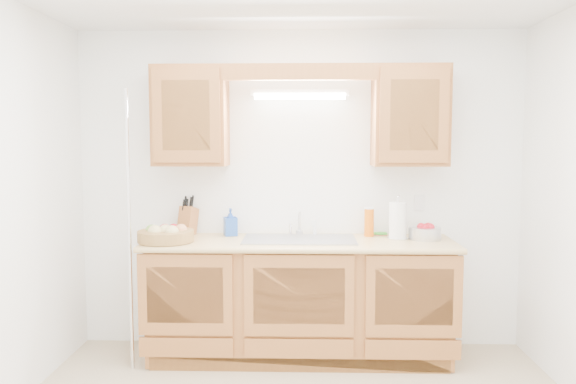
{
  "coord_description": "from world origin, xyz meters",
  "views": [
    {
      "loc": [
        0.03,
        -2.95,
        1.63
      ],
      "look_at": [
        -0.08,
        0.85,
        1.29
      ],
      "focal_mm": 35.0,
      "sensor_mm": 36.0,
      "label": 1
    }
  ],
  "objects_px": {
    "paper_towel": "(398,221)",
    "apple_bowl": "(425,232)",
    "knife_block": "(188,220)",
    "fruit_basket": "(166,234)"
  },
  "relations": [
    {
      "from": "knife_block",
      "to": "paper_towel",
      "type": "distance_m",
      "value": 1.63
    },
    {
      "from": "fruit_basket",
      "to": "knife_block",
      "type": "bearing_deg",
      "value": 74.2
    },
    {
      "from": "fruit_basket",
      "to": "apple_bowl",
      "type": "bearing_deg",
      "value": 4.84
    },
    {
      "from": "fruit_basket",
      "to": "apple_bowl",
      "type": "height_order",
      "value": "fruit_basket"
    },
    {
      "from": "paper_towel",
      "to": "fruit_basket",
      "type": "bearing_deg",
      "value": -174.26
    },
    {
      "from": "apple_bowl",
      "to": "knife_block",
      "type": "bearing_deg",
      "value": 174.68
    },
    {
      "from": "fruit_basket",
      "to": "knife_block",
      "type": "relative_size",
      "value": 1.64
    },
    {
      "from": "knife_block",
      "to": "paper_towel",
      "type": "xyz_separation_m",
      "value": [
        1.63,
        -0.16,
        0.02
      ]
    },
    {
      "from": "fruit_basket",
      "to": "paper_towel",
      "type": "relative_size",
      "value": 1.58
    },
    {
      "from": "paper_towel",
      "to": "apple_bowl",
      "type": "height_order",
      "value": "paper_towel"
    }
  ]
}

